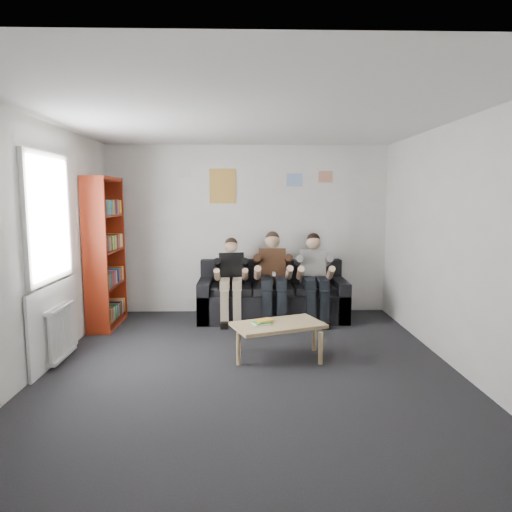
% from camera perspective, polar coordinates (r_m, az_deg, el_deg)
% --- Properties ---
extents(room_shell, '(5.00, 5.00, 5.00)m').
position_cam_1_polar(room_shell, '(4.92, -0.79, 1.26)').
color(room_shell, black).
rests_on(room_shell, ground).
extents(sofa, '(2.26, 0.92, 0.87)m').
position_cam_1_polar(sofa, '(7.15, 2.02, -5.24)').
color(sofa, black).
rests_on(sofa, ground).
extents(bookshelf, '(0.32, 0.97, 2.16)m').
position_cam_1_polar(bookshelf, '(6.93, -18.27, 0.41)').
color(bookshelf, maroon).
rests_on(bookshelf, ground).
extents(coffee_table, '(1.03, 0.57, 0.41)m').
position_cam_1_polar(coffee_table, '(5.40, 2.79, -8.91)').
color(coffee_table, tan).
rests_on(coffee_table, ground).
extents(game_cases, '(0.23, 0.20, 0.04)m').
position_cam_1_polar(game_cases, '(5.35, 0.81, -8.25)').
color(game_cases, silver).
rests_on(game_cases, coffee_table).
extents(person_left, '(0.36, 0.78, 1.26)m').
position_cam_1_polar(person_left, '(6.88, -3.11, -2.98)').
color(person_left, black).
rests_on(person_left, sofa).
extents(person_middle, '(0.41, 0.88, 1.36)m').
position_cam_1_polar(person_middle, '(6.87, 2.14, -2.67)').
color(person_middle, '#442C16').
rests_on(person_middle, sofa).
extents(person_right, '(0.40, 0.85, 1.33)m').
position_cam_1_polar(person_right, '(6.95, 7.33, -2.71)').
color(person_right, white).
rests_on(person_right, sofa).
extents(radiator, '(0.10, 0.64, 0.60)m').
position_cam_1_polar(radiator, '(5.71, -23.19, -8.72)').
color(radiator, white).
rests_on(radiator, ground).
extents(window, '(0.05, 1.30, 2.36)m').
position_cam_1_polar(window, '(5.59, -24.25, -1.97)').
color(window, white).
rests_on(window, room_shell).
extents(poster_large, '(0.42, 0.01, 0.55)m').
position_cam_1_polar(poster_large, '(7.39, -4.18, 8.71)').
color(poster_large, gold).
rests_on(poster_large, room_shell).
extents(poster_blue, '(0.25, 0.01, 0.20)m').
position_cam_1_polar(poster_blue, '(7.43, 4.83, 9.47)').
color(poster_blue, '#4588EC').
rests_on(poster_blue, room_shell).
extents(poster_pink, '(0.22, 0.01, 0.18)m').
position_cam_1_polar(poster_pink, '(7.50, 8.69, 9.77)').
color(poster_pink, '#C53D93').
rests_on(poster_pink, room_shell).
extents(poster_sign, '(0.20, 0.01, 0.14)m').
position_cam_1_polar(poster_sign, '(7.45, -8.89, 10.17)').
color(poster_sign, silver).
rests_on(poster_sign, room_shell).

